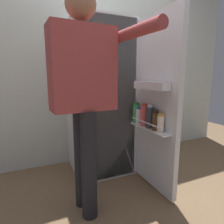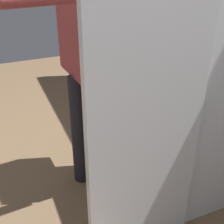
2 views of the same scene
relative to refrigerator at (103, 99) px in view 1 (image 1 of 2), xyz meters
name	(u,v)px [view 1 (image 1 of 2)]	position (x,y,z in m)	size (l,w,h in m)	color
ground_plane	(120,192)	(-0.03, -0.51, -0.84)	(6.50, 6.50, 0.00)	brown
kitchen_wall	(89,67)	(-0.03, 0.41, 0.37)	(4.40, 0.10, 2.42)	beige
refrigerator	(103,99)	(0.00, 0.00, 0.00)	(0.68, 1.23, 1.68)	silver
person	(84,86)	(-0.38, -0.61, 0.19)	(0.60, 0.77, 1.69)	black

